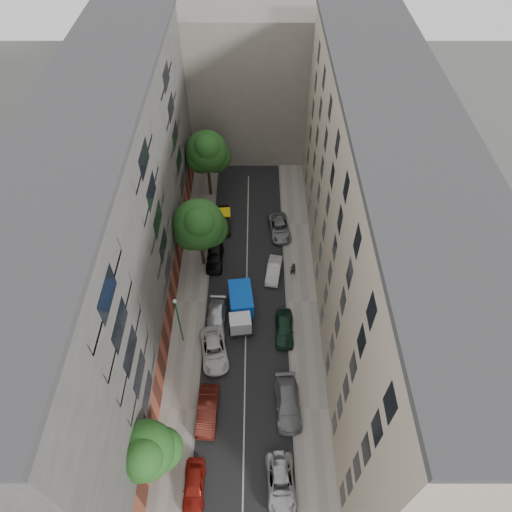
{
  "coord_description": "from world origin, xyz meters",
  "views": [
    {
      "loc": [
        0.97,
        -26.64,
        36.9
      ],
      "look_at": [
        0.96,
        0.81,
        6.0
      ],
      "focal_mm": 32.0,
      "sensor_mm": 36.0,
      "label": 1
    }
  ],
  "objects_px": {
    "car_left_1": "(208,411)",
    "car_right_0": "(281,483)",
    "car_left_4": "(215,256)",
    "pedestrian": "(293,269)",
    "car_left_2": "(214,350)",
    "car_right_2": "(284,328)",
    "car_right_4": "(279,228)",
    "car_left_5": "(223,220)",
    "car_left_3": "(216,317)",
    "car_left_0": "(194,485)",
    "car_right_3": "(274,270)",
    "car_right_1": "(288,404)",
    "tree_far": "(208,153)",
    "tarp_truck": "(241,307)",
    "tree_mid": "(200,227)",
    "tree_near": "(147,453)",
    "lamp_post": "(178,316)"
  },
  "relations": [
    {
      "from": "car_left_2",
      "to": "pedestrian",
      "type": "bearing_deg",
      "value": 40.82
    },
    {
      "from": "tarp_truck",
      "to": "car_left_3",
      "type": "bearing_deg",
      "value": -169.51
    },
    {
      "from": "car_left_1",
      "to": "car_left_2",
      "type": "bearing_deg",
      "value": 90.53
    },
    {
      "from": "tree_mid",
      "to": "tree_far",
      "type": "distance_m",
      "value": 11.24
    },
    {
      "from": "car_right_0",
      "to": "tarp_truck",
      "type": "bearing_deg",
      "value": 99.0
    },
    {
      "from": "car_left_1",
      "to": "car_left_3",
      "type": "height_order",
      "value": "car_left_1"
    },
    {
      "from": "car_left_1",
      "to": "car_right_1",
      "type": "relative_size",
      "value": 0.89
    },
    {
      "from": "car_left_0",
      "to": "car_left_4",
      "type": "relative_size",
      "value": 0.88
    },
    {
      "from": "tree_far",
      "to": "car_left_0",
      "type": "bearing_deg",
      "value": -88.44
    },
    {
      "from": "car_right_3",
      "to": "tree_mid",
      "type": "xyz_separation_m",
      "value": [
        -7.3,
        1.29,
        5.08
      ]
    },
    {
      "from": "car_right_2",
      "to": "car_right_3",
      "type": "xyz_separation_m",
      "value": [
        -0.8,
        7.12,
        -0.08
      ]
    },
    {
      "from": "car_right_0",
      "to": "pedestrian",
      "type": "xyz_separation_m",
      "value": [
        1.96,
        20.27,
        0.39
      ]
    },
    {
      "from": "car_left_5",
      "to": "pedestrian",
      "type": "height_order",
      "value": "pedestrian"
    },
    {
      "from": "car_left_3",
      "to": "car_right_1",
      "type": "height_order",
      "value": "car_right_1"
    },
    {
      "from": "tree_far",
      "to": "car_left_5",
      "type": "bearing_deg",
      "value": -71.6
    },
    {
      "from": "car_left_3",
      "to": "car_right_1",
      "type": "xyz_separation_m",
      "value": [
        6.4,
        -8.6,
        0.09
      ]
    },
    {
      "from": "tarp_truck",
      "to": "car_right_3",
      "type": "bearing_deg",
      "value": 50.43
    },
    {
      "from": "car_right_0",
      "to": "car_right_2",
      "type": "relative_size",
      "value": 1.08
    },
    {
      "from": "pedestrian",
      "to": "car_right_3",
      "type": "bearing_deg",
      "value": -18.64
    },
    {
      "from": "pedestrian",
      "to": "car_right_0",
      "type": "bearing_deg",
      "value": 70.9
    },
    {
      "from": "tarp_truck",
      "to": "car_left_4",
      "type": "xyz_separation_m",
      "value": [
        -2.93,
        6.88,
        -0.59
      ]
    },
    {
      "from": "car_left_4",
      "to": "pedestrian",
      "type": "xyz_separation_m",
      "value": [
        8.17,
        -1.97,
        0.27
      ]
    },
    {
      "from": "car_right_2",
      "to": "car_right_1",
      "type": "bearing_deg",
      "value": -88.95
    },
    {
      "from": "tree_near",
      "to": "tree_mid",
      "type": "distance_m",
      "value": 21.31
    },
    {
      "from": "car_left_5",
      "to": "tree_near",
      "type": "relative_size",
      "value": 0.57
    },
    {
      "from": "car_left_5",
      "to": "car_right_2",
      "type": "bearing_deg",
      "value": -70.88
    },
    {
      "from": "car_left_2",
      "to": "car_right_4",
      "type": "bearing_deg",
      "value": 57.83
    },
    {
      "from": "car_left_0",
      "to": "car_left_5",
      "type": "height_order",
      "value": "car_left_5"
    },
    {
      "from": "car_right_1",
      "to": "tree_near",
      "type": "bearing_deg",
      "value": -153.66
    },
    {
      "from": "car_left_4",
      "to": "car_right_2",
      "type": "height_order",
      "value": "car_left_4"
    },
    {
      "from": "tarp_truck",
      "to": "tree_far",
      "type": "distance_m",
      "value": 18.7
    },
    {
      "from": "car_left_5",
      "to": "tree_far",
      "type": "height_order",
      "value": "tree_far"
    },
    {
      "from": "car_left_1",
      "to": "car_right_0",
      "type": "xyz_separation_m",
      "value": [
        5.78,
        -5.44,
        -0.1
      ]
    },
    {
      "from": "car_left_5",
      "to": "car_left_2",
      "type": "bearing_deg",
      "value": -94.67
    },
    {
      "from": "car_right_4",
      "to": "tree_near",
      "type": "bearing_deg",
      "value": -117.46
    },
    {
      "from": "tree_mid",
      "to": "tree_far",
      "type": "height_order",
      "value": "tree_far"
    },
    {
      "from": "tarp_truck",
      "to": "car_right_4",
      "type": "relative_size",
      "value": 1.16
    },
    {
      "from": "car_left_5",
      "to": "car_left_3",
      "type": "bearing_deg",
      "value": -94.67
    },
    {
      "from": "car_left_3",
      "to": "lamp_post",
      "type": "bearing_deg",
      "value": -140.6
    },
    {
      "from": "car_left_1",
      "to": "car_left_5",
      "type": "bearing_deg",
      "value": 91.94
    },
    {
      "from": "car_left_1",
      "to": "tree_near",
      "type": "distance_m",
      "value": 7.68
    },
    {
      "from": "car_left_1",
      "to": "tree_far",
      "type": "height_order",
      "value": "tree_far"
    },
    {
      "from": "car_right_1",
      "to": "pedestrian",
      "type": "distance_m",
      "value": 14.28
    },
    {
      "from": "car_left_0",
      "to": "car_left_2",
      "type": "height_order",
      "value": "car_left_2"
    },
    {
      "from": "car_right_4",
      "to": "car_right_3",
      "type": "bearing_deg",
      "value": -104.06
    },
    {
      "from": "car_right_2",
      "to": "car_right_4",
      "type": "bearing_deg",
      "value": 91.05
    },
    {
      "from": "car_left_0",
      "to": "car_left_2",
      "type": "relative_size",
      "value": 0.78
    },
    {
      "from": "car_right_0",
      "to": "car_right_1",
      "type": "relative_size",
      "value": 0.91
    },
    {
      "from": "car_right_0",
      "to": "car_left_0",
      "type": "bearing_deg",
      "value": 178.32
    },
    {
      "from": "car_left_2",
      "to": "car_left_4",
      "type": "xyz_separation_m",
      "value": [
        -0.61,
        11.2,
        0.07
      ]
    }
  ]
}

